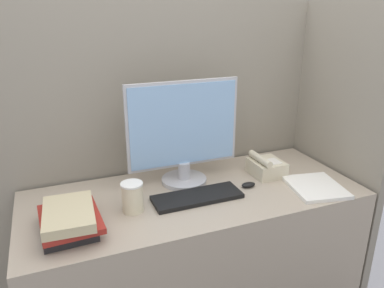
{
  "coord_description": "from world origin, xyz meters",
  "views": [
    {
      "loc": [
        -0.6,
        -1.14,
        1.6
      ],
      "look_at": [
        -0.0,
        0.36,
        1.01
      ],
      "focal_mm": 35.0,
      "sensor_mm": 36.0,
      "label": 1
    }
  ],
  "objects_px": {
    "coffee_cup": "(132,197)",
    "keyboard": "(197,197)",
    "monitor": "(184,135)",
    "mouse": "(248,185)",
    "book_stack": "(69,220)",
    "desk_telephone": "(266,167)"
  },
  "relations": [
    {
      "from": "coffee_cup",
      "to": "keyboard",
      "type": "bearing_deg",
      "value": -0.76
    },
    {
      "from": "desk_telephone",
      "to": "book_stack",
      "type": "bearing_deg",
      "value": -170.15
    },
    {
      "from": "mouse",
      "to": "desk_telephone",
      "type": "relative_size",
      "value": 0.4
    },
    {
      "from": "coffee_cup",
      "to": "book_stack",
      "type": "height_order",
      "value": "coffee_cup"
    },
    {
      "from": "monitor",
      "to": "book_stack",
      "type": "distance_m",
      "value": 0.66
    },
    {
      "from": "monitor",
      "to": "book_stack",
      "type": "bearing_deg",
      "value": -155.97
    },
    {
      "from": "monitor",
      "to": "mouse",
      "type": "bearing_deg",
      "value": -33.06
    },
    {
      "from": "coffee_cup",
      "to": "monitor",
      "type": "bearing_deg",
      "value": 31.72
    },
    {
      "from": "keyboard",
      "to": "mouse",
      "type": "xyz_separation_m",
      "value": [
        0.28,
        0.02,
        0.0
      ]
    },
    {
      "from": "monitor",
      "to": "desk_telephone",
      "type": "distance_m",
      "value": 0.48
    },
    {
      "from": "monitor",
      "to": "desk_telephone",
      "type": "relative_size",
      "value": 3.12
    },
    {
      "from": "coffee_cup",
      "to": "desk_telephone",
      "type": "bearing_deg",
      "value": 8.34
    },
    {
      "from": "mouse",
      "to": "keyboard",
      "type": "bearing_deg",
      "value": -176.55
    },
    {
      "from": "book_stack",
      "to": "desk_telephone",
      "type": "bearing_deg",
      "value": 9.85
    },
    {
      "from": "coffee_cup",
      "to": "desk_telephone",
      "type": "relative_size",
      "value": 0.74
    },
    {
      "from": "mouse",
      "to": "coffee_cup",
      "type": "distance_m",
      "value": 0.58
    },
    {
      "from": "monitor",
      "to": "keyboard",
      "type": "xyz_separation_m",
      "value": [
        -0.01,
        -0.19,
        -0.24
      ]
    },
    {
      "from": "mouse",
      "to": "monitor",
      "type": "bearing_deg",
      "value": 146.94
    },
    {
      "from": "book_stack",
      "to": "desk_telephone",
      "type": "relative_size",
      "value": 1.71
    },
    {
      "from": "keyboard",
      "to": "coffee_cup",
      "type": "bearing_deg",
      "value": 179.24
    },
    {
      "from": "mouse",
      "to": "book_stack",
      "type": "relative_size",
      "value": 0.23
    },
    {
      "from": "keyboard",
      "to": "coffee_cup",
      "type": "relative_size",
      "value": 3.12
    }
  ]
}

